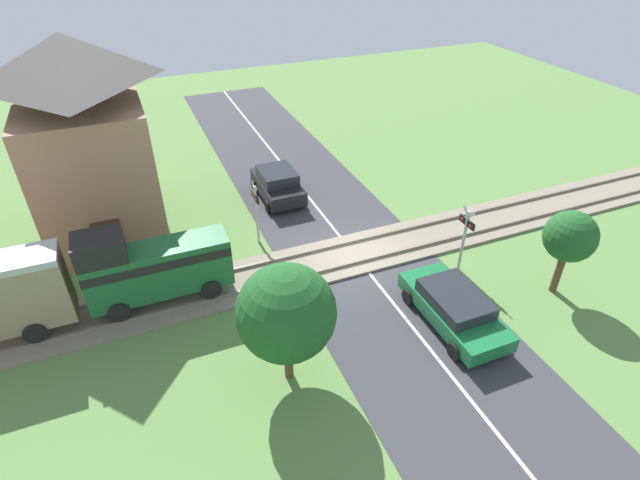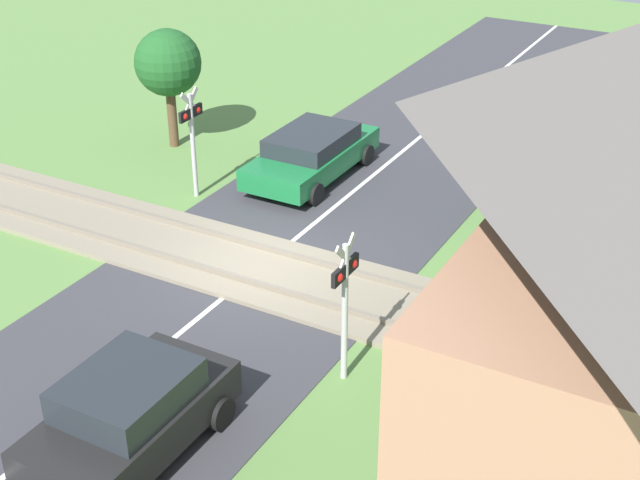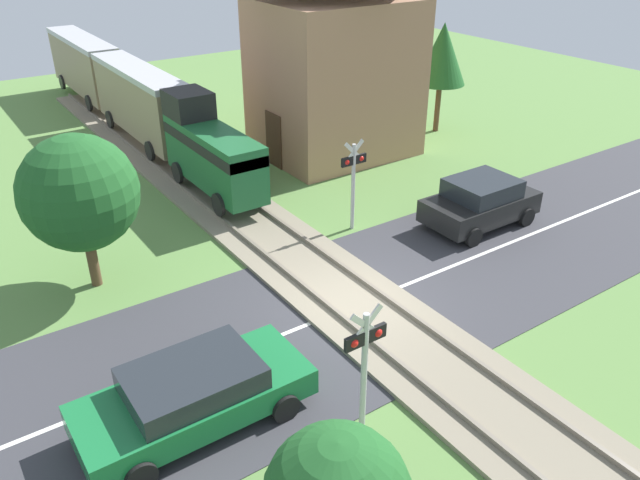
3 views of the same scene
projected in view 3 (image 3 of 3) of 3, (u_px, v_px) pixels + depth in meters
The scene contains 12 objects.
ground_plane at pixel (356, 306), 15.94m from camera, with size 60.00×60.00×0.00m, color #5B8442.
road_surface at pixel (356, 305), 15.93m from camera, with size 48.00×6.40×0.02m.
track_bed at pixel (356, 304), 15.90m from camera, with size 2.80×48.00×0.24m.
train at pixel (129, 94), 26.69m from camera, with size 1.58×21.08×3.18m.
car_near_crossing at pixel (194, 394), 12.04m from camera, with size 4.54×2.07×1.34m.
car_far_side at pixel (480, 202), 19.59m from camera, with size 3.69×2.01×1.55m.
crossing_signal_west_approach at pixel (365, 356), 11.23m from camera, with size 0.90×0.18×2.91m.
crossing_signal_east_approach at pixel (353, 173), 18.86m from camera, with size 0.90×0.18×2.91m.
station_building at pixel (335, 47), 23.91m from camera, with size 6.15×5.11×8.63m.
pedestrian_by_station at pixel (260, 163), 22.76m from camera, with size 0.38×0.38×1.55m.
tree_by_station at pixel (442, 54), 26.64m from camera, with size 2.15×2.15×4.71m.
tree_roadside_hedge at pixel (79, 193), 15.58m from camera, with size 2.98×2.98×4.19m.
Camera 3 is at (-8.23, -10.39, 9.05)m, focal length 35.00 mm.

